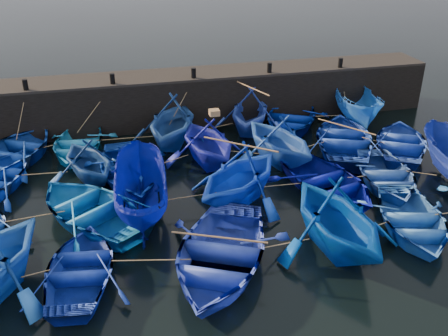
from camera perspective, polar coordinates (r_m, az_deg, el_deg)
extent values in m
plane|color=black|center=(18.14, 2.43, -6.46)|extent=(120.00, 120.00, 0.00)
cube|color=black|center=(26.82, -3.76, 7.99)|extent=(26.00, 2.50, 2.50)
cube|color=black|center=(26.42, -3.85, 10.67)|extent=(26.00, 2.50, 0.12)
cylinder|color=black|center=(25.38, -21.76, 8.83)|extent=(0.24, 0.24, 0.50)
cylinder|color=black|center=(25.11, -12.64, 9.93)|extent=(0.24, 0.24, 0.50)
cylinder|color=black|center=(25.48, -3.50, 10.78)|extent=(0.24, 0.24, 0.50)
cylinder|color=black|center=(26.46, 5.21, 11.34)|extent=(0.24, 0.24, 0.50)
cylinder|color=black|center=(27.98, 13.17, 11.63)|extent=(0.24, 0.24, 0.50)
imported|color=navy|center=(24.13, -22.99, 1.78)|extent=(6.13, 6.68, 1.13)
imported|color=blue|center=(24.14, -16.44, 2.67)|extent=(4.10, 5.14, 0.96)
imported|color=navy|center=(23.84, -5.96, 5.41)|extent=(5.61, 5.97, 2.52)
imported|color=#2542AF|center=(25.29, 2.98, 6.60)|extent=(5.24, 5.57, 2.33)
imported|color=navy|center=(26.17, 7.59, 5.66)|extent=(5.86, 6.42, 1.09)
imported|color=blue|center=(27.28, 15.00, 6.86)|extent=(2.91, 5.40, 1.98)
imported|color=navy|center=(21.20, -15.23, 0.94)|extent=(4.46, 4.76, 2.01)
imported|color=#0C379F|center=(21.03, -10.71, -0.18)|extent=(4.16, 5.53, 1.09)
imported|color=#151DA1|center=(21.86, -1.85, 3.17)|extent=(4.52, 5.00, 2.30)
imported|color=#1C4CB2|center=(22.09, 6.34, 3.39)|extent=(5.05, 5.47, 2.39)
imported|color=navy|center=(24.13, 13.61, 3.29)|extent=(5.80, 6.68, 1.16)
imported|color=#1C3EAE|center=(24.70, 19.65, 2.81)|extent=(5.46, 5.98, 1.01)
imported|color=#0C5CAE|center=(18.65, -15.00, -4.44)|extent=(6.18, 6.55, 1.11)
imported|color=#020C7C|center=(18.33, -9.57, -2.77)|extent=(2.37, 5.34, 2.01)
imported|color=#0B34D3|center=(18.86, 1.81, -0.73)|extent=(6.10, 6.01, 2.43)
imported|color=#00067A|center=(20.28, 11.67, -1.44)|extent=(4.76, 5.76, 1.04)
imported|color=#2C54A7|center=(21.43, 18.04, -0.79)|extent=(4.19, 5.17, 0.94)
imported|color=#132EA4|center=(15.99, -15.96, -10.93)|extent=(3.67, 4.71, 0.89)
imported|color=blue|center=(15.70, -0.56, -9.79)|extent=(6.20, 6.95, 1.19)
imported|color=#003999|center=(16.60, 12.79, -5.43)|extent=(4.70, 5.29, 2.56)
imported|color=blue|center=(18.70, 20.70, -5.54)|extent=(4.42, 5.35, 0.96)
cube|color=olive|center=(21.43, -1.12, 6.36)|extent=(0.43, 0.39, 0.25)
cylinder|color=tan|center=(24.08, -19.73, 2.29)|extent=(0.97, 0.38, 0.04)
cylinder|color=tan|center=(24.01, -11.17, 3.35)|extent=(2.66, 0.17, 0.04)
cylinder|color=tan|center=(24.74, -1.34, 4.61)|extent=(2.26, 0.71, 0.04)
cylinder|color=tan|center=(25.82, 5.30, 5.49)|extent=(0.39, 0.06, 0.04)
cylinder|color=tan|center=(26.75, 11.33, 5.85)|extent=(1.82, 0.29, 0.04)
cylinder|color=tan|center=(21.65, -20.14, -0.61)|extent=(2.05, 0.19, 0.04)
cylinder|color=tan|center=(21.20, -12.91, -0.16)|extent=(0.22, 0.42, 0.04)
cylinder|color=tan|center=(21.50, -6.16, 0.82)|extent=(1.71, 0.83, 0.04)
cylinder|color=tan|center=(22.18, 2.24, 1.82)|extent=(1.30, 0.65, 0.04)
cylinder|color=tan|center=(23.20, 10.07, 2.58)|extent=(1.68, 0.59, 0.04)
cylinder|color=tan|center=(24.38, 16.67, 3.07)|extent=(0.72, 0.88, 0.04)
cylinder|color=tan|center=(18.76, -20.76, -5.20)|extent=(1.99, 0.26, 0.04)
cylinder|color=tan|center=(18.58, -12.24, -4.22)|extent=(0.04, 0.10, 0.04)
cylinder|color=tan|center=(18.78, -3.74, -3.24)|extent=(1.97, 0.14, 0.04)
cylinder|color=tan|center=(19.65, 6.87, -1.92)|extent=(1.79, 0.13, 0.04)
cylinder|color=tan|center=(20.80, 14.96, -0.98)|extent=(0.80, 0.09, 0.04)
cylinder|color=tan|center=(21.91, 21.63, -0.55)|extent=(1.03, 0.66, 0.04)
cylinder|color=tan|center=(16.03, -20.71, -11.21)|extent=(0.81, 0.18, 0.04)
cylinder|color=tan|center=(15.69, -8.32, -10.37)|extent=(2.37, 0.54, 0.04)
cylinder|color=tan|center=(16.26, 6.27, -8.73)|extent=(2.16, 0.17, 0.04)
cylinder|color=tan|center=(17.78, 16.84, -6.40)|extent=(1.30, 0.35, 0.04)
cylinder|color=tan|center=(25.26, -22.17, 5.56)|extent=(0.74, 1.05, 2.09)
cylinder|color=tan|center=(25.11, -14.51, 6.62)|extent=(1.97, 0.70, 2.10)
cylinder|color=tan|center=(25.30, -4.86, 7.55)|extent=(1.52, 0.83, 2.09)
cylinder|color=tan|center=(26.48, 3.72, 8.50)|extent=(1.46, 0.15, 2.09)
cylinder|color=tan|center=(26.81, 5.99, 8.64)|extent=(0.80, 0.18, 2.08)
cylinder|color=tan|center=(28.17, 13.50, 8.96)|extent=(0.43, 0.44, 2.08)
cylinder|color=#99724C|center=(24.90, 3.05, 9.18)|extent=(1.08, 2.84, 0.06)
cylinder|color=#99724C|center=(23.89, 13.77, 4.62)|extent=(1.77, 2.49, 0.06)
cylinder|color=#99724C|center=(18.31, 1.86, 2.72)|extent=(2.34, 1.97, 0.06)
cylinder|color=#99724C|center=(15.34, -0.57, -7.93)|extent=(2.74, 1.32, 0.06)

